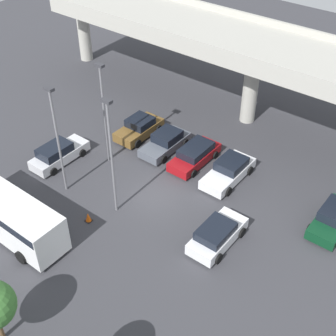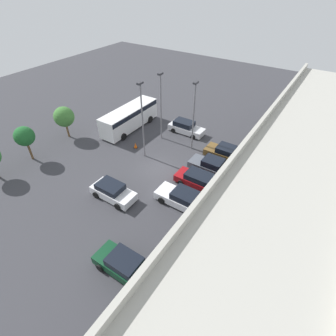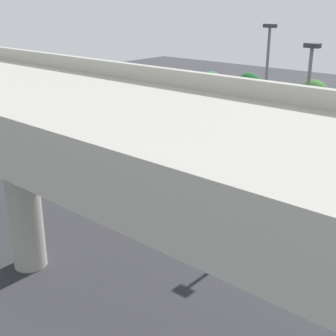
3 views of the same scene
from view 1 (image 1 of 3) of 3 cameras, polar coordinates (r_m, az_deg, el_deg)
name	(u,v)px [view 1 (image 1 of 3)]	position (r m, az deg, el deg)	size (l,w,h in m)	color
ground_plane	(155,196)	(33.03, -1.56, -3.44)	(84.72, 84.72, 0.00)	#38383D
highway_overpass	(255,51)	(38.54, 10.57, 13.84)	(40.81, 7.49, 7.72)	#ADAAA0
parked_car_0	(58,154)	(36.61, -13.22, 1.71)	(2.00, 4.74, 1.61)	silver
parked_car_1	(139,128)	(38.67, -3.52, 4.89)	(2.20, 4.32, 1.57)	brown
parked_car_2	(166,142)	(36.95, -0.29, 3.16)	(2.16, 4.51, 1.54)	#515660
parked_car_3	(195,155)	(35.65, 3.31, 1.61)	(2.11, 4.68, 1.47)	maroon
parked_car_4	(229,171)	(34.32, 7.43, -0.35)	(2.20, 4.81, 1.56)	silver
parked_car_5	(217,235)	(29.50, 6.00, -8.08)	(2.13, 4.37, 1.52)	silver
parked_car_6	(334,218)	(32.19, 19.57, -5.81)	(2.16, 4.45, 1.55)	#0C381E
shuttle_bus	(5,211)	(31.21, -19.22, -4.96)	(9.00, 2.79, 2.80)	white
lamp_post_near_aisle	(111,151)	(29.00, -6.96, 2.13)	(0.70, 0.35, 8.61)	slate
lamp_post_mid_lot	(57,134)	(31.52, -13.41, 4.09)	(0.70, 0.35, 8.20)	slate
lamp_post_by_overpass	(104,107)	(33.91, -7.87, 7.36)	(0.70, 0.35, 8.09)	slate
traffic_cone	(88,217)	(31.44, -9.70, -5.95)	(0.44, 0.44, 0.70)	black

